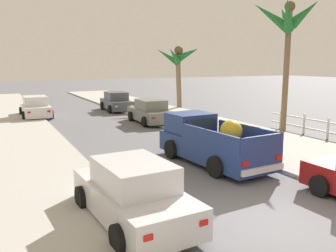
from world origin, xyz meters
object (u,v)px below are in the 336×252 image
at_px(pickup_truck, 211,142).
at_px(car_right_mid, 151,112).
at_px(car_right_near, 133,193).
at_px(car_left_mid, 117,102).
at_px(palm_tree_left_mid, 288,25).
at_px(car_left_near, 36,107).
at_px(palm_tree_right_fore, 179,59).

distance_m(pickup_truck, car_right_mid, 9.84).
xyz_separation_m(car_right_near, car_right_mid, (6.31, 13.27, 0.00)).
height_order(car_right_near, car_left_mid, same).
bearing_deg(palm_tree_left_mid, pickup_truck, -155.29).
bearing_deg(car_left_near, car_left_mid, 7.82).
height_order(car_left_near, car_right_mid, same).
relative_size(car_right_near, car_right_mid, 1.01).
xyz_separation_m(pickup_truck, car_right_near, (-4.61, -3.57, -0.09)).
xyz_separation_m(car_left_near, palm_tree_left_mid, (11.55, -12.50, 5.15)).
bearing_deg(car_right_mid, palm_tree_left_mid, -52.09).
height_order(car_right_near, car_right_mid, same).
height_order(car_left_mid, palm_tree_right_fore, palm_tree_right_fore).
height_order(car_left_near, car_right_near, same).
distance_m(pickup_truck, palm_tree_left_mid, 9.05).
distance_m(car_left_mid, car_right_mid, 6.82).
height_order(pickup_truck, car_left_near, pickup_truck).
height_order(car_left_near, palm_tree_left_mid, palm_tree_left_mid).
bearing_deg(car_left_mid, palm_tree_right_fore, -8.44).
distance_m(car_left_near, car_left_mid, 6.45).
bearing_deg(car_left_near, car_right_mid, -42.69).
relative_size(car_right_mid, palm_tree_left_mid, 0.60).
relative_size(car_left_mid, palm_tree_right_fore, 0.81).
bearing_deg(pickup_truck, car_left_mid, 84.29).
xyz_separation_m(car_left_mid, palm_tree_left_mid, (5.16, -13.38, 5.15)).
height_order(pickup_truck, car_right_near, pickup_truck).
bearing_deg(car_left_mid, pickup_truck, -95.71).
height_order(car_right_mid, palm_tree_left_mid, palm_tree_left_mid).
distance_m(car_right_near, palm_tree_right_fore, 22.79).
height_order(car_right_near, palm_tree_left_mid, palm_tree_left_mid).
distance_m(car_right_near, car_left_mid, 21.04).
height_order(car_left_mid, palm_tree_left_mid, palm_tree_left_mid).
bearing_deg(car_right_near, palm_tree_left_mid, 30.42).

